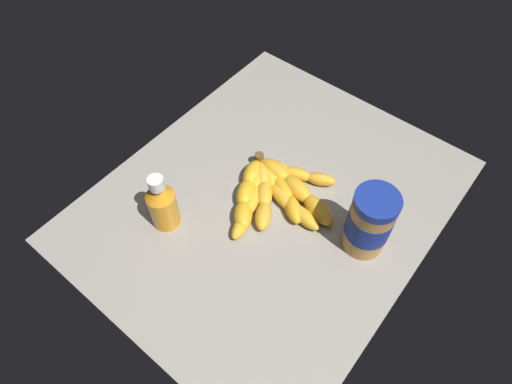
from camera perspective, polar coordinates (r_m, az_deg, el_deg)
name	(u,v)px	position (r cm, az deg, el deg)	size (l,w,h in cm)	color
ground_plane	(270,205)	(95.23, 1.76, -1.66)	(76.22, 62.92, 4.51)	gray
banana_bunch	(275,191)	(92.50, 2.39, 0.09)	(25.70, 23.55, 3.78)	gold
peanut_butter_jar	(370,222)	(84.08, 14.33, -3.76)	(8.35, 8.35, 14.87)	#BF8442
honey_bottle	(162,204)	(87.22, -11.91, -1.46)	(5.63, 5.63, 13.76)	orange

